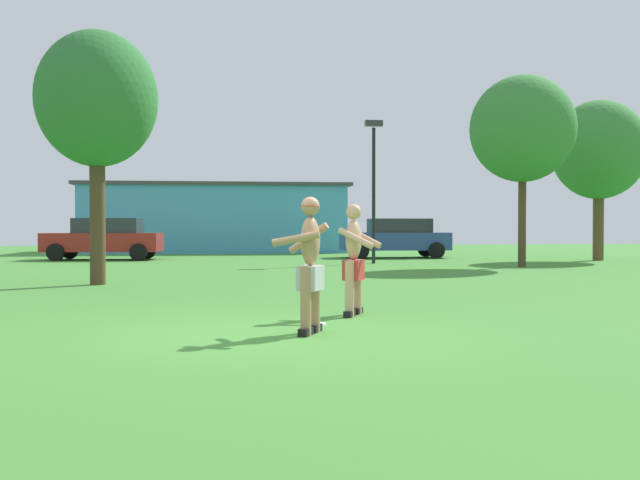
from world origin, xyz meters
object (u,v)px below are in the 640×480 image
car_blue_near_post (396,237)px  tree_behind_players (523,129)px  player_in_red (354,257)px  tree_left_field (599,150)px  car_red_mid_lot (105,238)px  frisbee (314,324)px  player_with_cap (310,259)px  tree_right_field (97,101)px  lamp_post (374,174)px

car_blue_near_post → tree_behind_players: tree_behind_players is taller
player_in_red → tree_left_field: size_ratio=0.27×
car_red_mid_lot → tree_behind_players: tree_behind_players is taller
frisbee → tree_behind_players: (7.99, 12.61, 4.32)m
frisbee → car_blue_near_post: (5.48, 19.47, 0.81)m
player_in_red → player_with_cap: bearing=-115.7°
player_in_red → tree_behind_players: 14.20m
car_red_mid_lot → tree_right_field: (1.89, -12.00, 3.22)m
player_with_cap → car_blue_near_post: bearing=74.5°
player_in_red → lamp_post: lamp_post is taller
player_with_cap → lamp_post: lamp_post is taller
tree_behind_players → player_in_red: bearing=-122.1°
player_with_cap → tree_right_field: 9.28m
tree_left_field → frisbee: bearing=-127.4°
player_with_cap → frisbee: player_with_cap is taller
car_blue_near_post → tree_right_field: 15.95m
player_with_cap → car_red_mid_lot: 20.65m
player_with_cap → tree_left_field: size_ratio=0.28×
car_red_mid_lot → tree_right_field: 12.57m
lamp_post → tree_right_field: tree_right_field is taller
player_in_red → frisbee: 1.43m
player_with_cap → car_red_mid_lot: player_with_cap is taller
tree_behind_players → car_blue_near_post: bearing=110.1°
frisbee → car_red_mid_lot: 19.97m
car_blue_near_post → lamp_post: bearing=-112.0°
frisbee → tree_behind_players: tree_behind_players is taller
car_red_mid_lot → tree_right_field: bearing=-81.0°
player_in_red → car_blue_near_post: bearing=75.5°
lamp_post → tree_behind_players: (4.25, -2.56, 1.26)m
player_with_cap → car_red_mid_lot: (-5.77, 19.83, -0.08)m
tree_left_field → lamp_post: bearing=-172.2°
frisbee → tree_left_field: 20.99m
player_with_cap → tree_right_field: size_ratio=0.30×
player_with_cap → tree_behind_players: (8.13, 13.38, 3.43)m
tree_right_field → tree_left_field: bearing=29.4°
player_with_cap → car_red_mid_lot: bearing=106.2°
player_with_cap → car_blue_near_post: player_with_cap is taller
tree_left_field → tree_right_field: tree_left_field is taller
frisbee → lamp_post: lamp_post is taller
tree_right_field → car_blue_near_post: bearing=52.6°
player_with_cap → player_in_red: 1.90m
lamp_post → tree_left_field: (8.76, 1.20, 1.04)m
tree_left_field → car_red_mid_lot: bearing=171.7°
car_blue_near_post → tree_left_field: tree_left_field is taller
player_with_cap → frisbee: 1.19m
tree_left_field → tree_right_field: size_ratio=1.07×
frisbee → tree_behind_players: size_ratio=0.05×
car_red_mid_lot → tree_behind_players: 15.72m
frisbee → tree_right_field: tree_right_field is taller
player_with_cap → frisbee: (0.14, 0.77, -0.89)m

